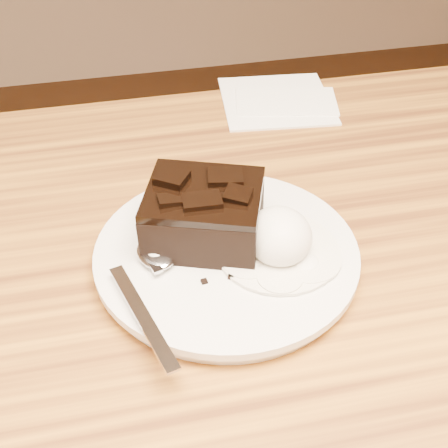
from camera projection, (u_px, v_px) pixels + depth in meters
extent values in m
cylinder|color=white|center=(226.00, 257.00, 0.55)|extent=(0.23, 0.23, 0.02)
cube|color=black|center=(204.00, 217.00, 0.55)|extent=(0.12, 0.11, 0.05)
ellipsoid|color=white|center=(279.00, 236.00, 0.53)|extent=(0.06, 0.06, 0.05)
cylinder|color=silver|center=(278.00, 252.00, 0.54)|extent=(0.11, 0.11, 0.00)
cube|color=white|center=(276.00, 100.00, 0.79)|extent=(0.15, 0.15, 0.01)
cube|color=black|center=(231.00, 276.00, 0.52)|extent=(0.01, 0.01, 0.00)
cube|color=black|center=(204.00, 281.00, 0.52)|extent=(0.01, 0.01, 0.00)
cube|color=black|center=(224.00, 260.00, 0.54)|extent=(0.00, 0.01, 0.00)
cube|color=black|center=(216.00, 251.00, 0.54)|extent=(0.01, 0.01, 0.00)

